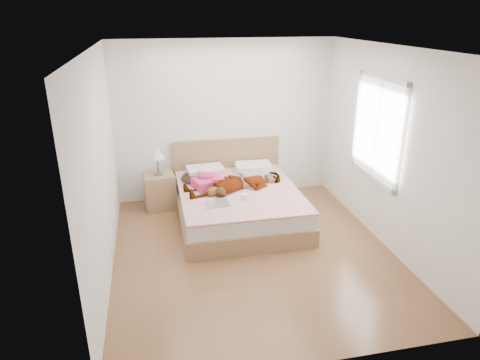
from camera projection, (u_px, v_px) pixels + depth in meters
The scene contains 11 objects.
ground at pixel (253, 252), 5.67m from camera, with size 4.00×4.00×0.00m, color #56301B.
woman at pixel (236, 181), 6.39m from camera, with size 0.58×1.54×0.21m, color silver.
hair at pixel (195, 177), 6.72m from camera, with size 0.42×0.52×0.08m, color black.
phone at pixel (199, 168), 6.62m from camera, with size 0.05×0.11×0.01m, color silver.
room_shell at pixel (378, 129), 5.74m from camera, with size 4.00×4.00×4.00m.
bed at pixel (237, 201), 6.52m from camera, with size 1.80×2.08×1.00m.
towel at pixel (208, 181), 6.42m from camera, with size 0.52×0.46×0.23m.
magazine at pixel (217, 204), 5.86m from camera, with size 0.40×0.28×0.02m.
coffee_mug at pixel (245, 197), 5.97m from camera, with size 0.13×0.09×0.10m.
plush_toy at pixel (221, 191), 6.11m from camera, with size 0.18×0.25×0.13m.
nightstand at pixel (160, 188), 6.85m from camera, with size 0.51×0.46×1.01m.
Camera 1 is at (-1.19, -4.79, 2.97)m, focal length 32.00 mm.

